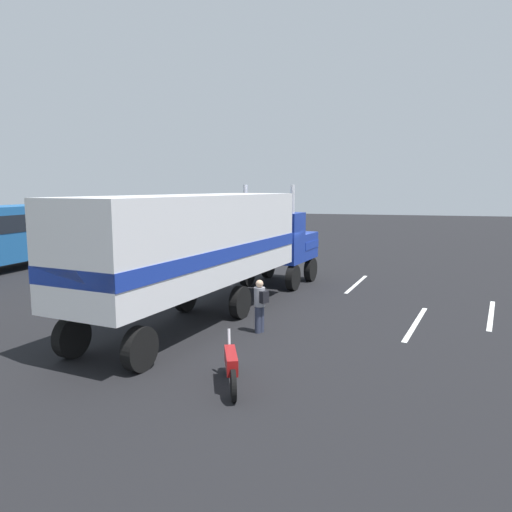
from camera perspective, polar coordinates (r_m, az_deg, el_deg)
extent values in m
plane|color=black|center=(21.72, 2.30, -3.56)|extent=(120.00, 120.00, 0.00)
cube|color=silver|center=(22.61, 11.79, -3.24)|extent=(4.38, 0.81, 0.01)
cube|color=silver|center=(16.68, 18.34, -7.55)|extent=(4.34, 1.04, 0.01)
cube|color=silver|center=(18.74, 26.00, -6.26)|extent=(4.33, 1.09, 0.01)
cube|color=#193399|center=(22.84, 3.65, 1.33)|extent=(2.22, 2.78, 1.20)
cube|color=#193399|center=(21.32, 2.06, 2.21)|extent=(1.83, 2.71, 2.20)
cube|color=silver|center=(23.71, 4.50, 1.57)|extent=(0.46, 2.08, 1.08)
cube|color=#193399|center=(22.83, 3.65, 1.48)|extent=(2.23, 2.82, 0.36)
cylinder|color=silver|center=(21.23, -1.25, 3.81)|extent=(0.18, 0.18, 3.40)
cylinder|color=silver|center=(20.34, 4.31, 3.61)|extent=(0.18, 0.18, 3.40)
cube|color=silver|center=(15.66, -7.19, 2.04)|extent=(10.80, 4.46, 2.80)
cube|color=#193399|center=(15.71, -7.16, 0.52)|extent=(10.80, 4.50, 0.44)
cylinder|color=silver|center=(22.39, -0.58, -0.73)|extent=(1.39, 0.86, 0.64)
cylinder|color=black|center=(23.70, 1.43, -1.22)|extent=(1.14, 0.49, 1.10)
cylinder|color=black|center=(22.90, 6.46, -1.59)|extent=(1.14, 0.49, 1.10)
cylinder|color=black|center=(21.65, -1.05, -2.11)|extent=(1.14, 0.49, 1.10)
cylinder|color=black|center=(20.77, 4.39, -2.56)|extent=(1.14, 0.49, 1.10)
cylinder|color=black|center=(17.44, -8.34, -4.69)|extent=(1.14, 0.49, 1.10)
cylinder|color=black|center=(16.35, -1.88, -5.47)|extent=(1.14, 0.49, 1.10)
cylinder|color=black|center=(13.55, -20.90, -8.90)|extent=(1.14, 0.49, 1.10)
cylinder|color=black|center=(12.11, -13.55, -10.61)|extent=(1.14, 0.49, 1.10)
cylinder|color=#2D3347|center=(14.76, 0.21, -7.53)|extent=(0.18, 0.18, 0.82)
cylinder|color=#2D3347|center=(14.86, 0.62, -7.42)|extent=(0.18, 0.18, 0.82)
cylinder|color=gray|center=(14.63, 0.42, -4.84)|extent=(0.34, 0.34, 0.58)
sphere|color=tan|center=(14.55, 0.42, -3.28)|extent=(0.23, 0.23, 0.23)
cube|color=black|center=(14.49, 0.98, -4.85)|extent=(0.31, 0.27, 0.36)
cylinder|color=black|center=(32.53, -24.36, 0.52)|extent=(1.01, 0.32, 1.00)
cylinder|color=black|center=(31.08, -21.27, 0.37)|extent=(1.01, 0.32, 1.00)
cylinder|color=black|center=(11.67, -3.20, -12.25)|extent=(0.65, 0.34, 0.66)
cylinder|color=black|center=(10.33, -2.69, -15.04)|extent=(0.65, 0.34, 0.66)
cube|color=maroon|center=(10.90, -2.97, -12.19)|extent=(1.11, 0.63, 0.36)
cylinder|color=silver|center=(11.43, -3.18, -10.31)|extent=(0.29, 0.17, 0.69)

